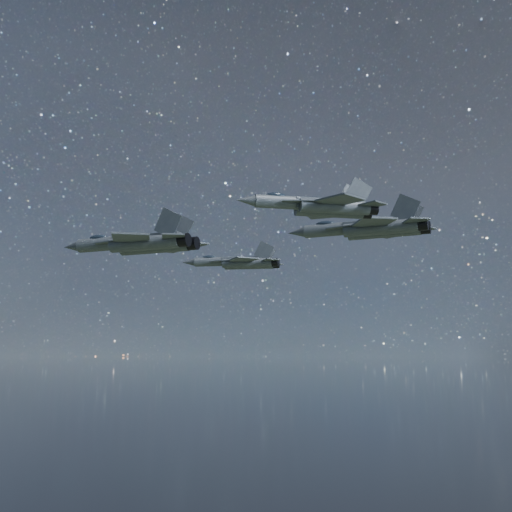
{
  "coord_description": "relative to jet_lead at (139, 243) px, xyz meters",
  "views": [
    {
      "loc": [
        0.54,
        -78.08,
        138.01
      ],
      "look_at": [
        -1.26,
        -2.73,
        150.7
      ],
      "focal_mm": 42.0,
      "sensor_mm": 36.0,
      "label": 1
    }
  ],
  "objects": [
    {
      "name": "jet_right",
      "position": [
        21.0,
        -11.76,
        1.49
      ],
      "size": [
        15.25,
        10.42,
        3.83
      ],
      "rotation": [
        0.0,
        0.0,
        0.23
      ],
      "color": "#373F45"
    },
    {
      "name": "jet_lead",
      "position": [
        0.0,
        0.0,
        0.0
      ],
      "size": [
        19.37,
        12.89,
        4.92
      ],
      "rotation": [
        0.0,
        0.0,
        -0.35
      ],
      "color": "#373F45"
    },
    {
      "name": "jet_left",
      "position": [
        10.85,
        27.54,
        1.93
      ],
      "size": [
        17.33,
        12.08,
        4.36
      ],
      "rotation": [
        0.0,
        0.0,
        -0.13
      ],
      "color": "#373F45"
    },
    {
      "name": "jet_slot",
      "position": [
        28.24,
        1.72,
        2.09
      ],
      "size": [
        18.56,
        12.28,
        4.74
      ],
      "rotation": [
        0.0,
        0.0,
        -0.38
      ],
      "color": "#373F45"
    }
  ]
}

